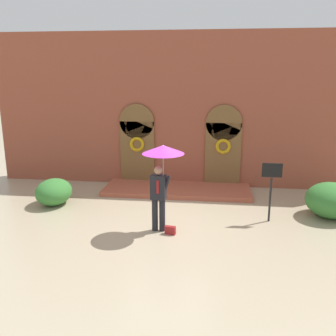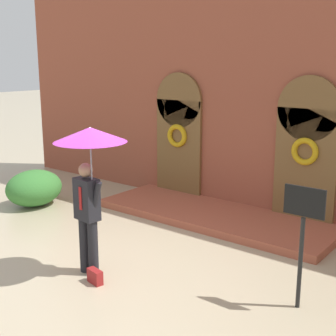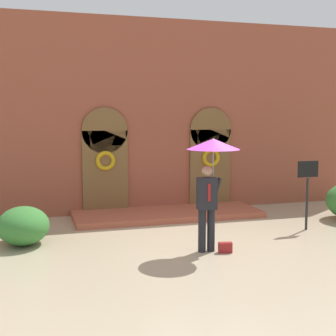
# 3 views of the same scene
# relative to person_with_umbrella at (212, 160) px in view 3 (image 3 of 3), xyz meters

# --- Properties ---
(ground_plane) EXTENTS (80.00, 80.00, 0.00)m
(ground_plane) POSITION_rel_person_with_umbrella_xyz_m (0.06, 0.37, -1.91)
(ground_plane) COLOR tan
(building_facade) EXTENTS (14.00, 2.30, 5.60)m
(building_facade) POSITION_rel_person_with_umbrella_xyz_m (0.06, 4.52, 0.77)
(building_facade) COLOR brown
(building_facade) RESTS_ON ground
(person_with_umbrella) EXTENTS (1.10, 1.10, 2.36)m
(person_with_umbrella) POSITION_rel_person_with_umbrella_xyz_m (0.00, 0.00, 0.00)
(person_with_umbrella) COLOR black
(person_with_umbrella) RESTS_ON ground
(handbag) EXTENTS (0.30, 0.17, 0.22)m
(handbag) POSITION_rel_person_with_umbrella_xyz_m (0.24, -0.20, -1.80)
(handbag) COLOR maroon
(handbag) RESTS_ON ground
(sign_post) EXTENTS (0.56, 0.06, 1.72)m
(sign_post) POSITION_rel_person_with_umbrella_xyz_m (2.96, 1.05, -0.75)
(sign_post) COLOR black
(sign_post) RESTS_ON ground
(shrub_left) EXTENTS (1.12, 1.35, 0.84)m
(shrub_left) POSITION_rel_person_with_umbrella_xyz_m (-3.77, 1.64, -1.49)
(shrub_left) COLOR #387A33
(shrub_left) RESTS_ON ground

